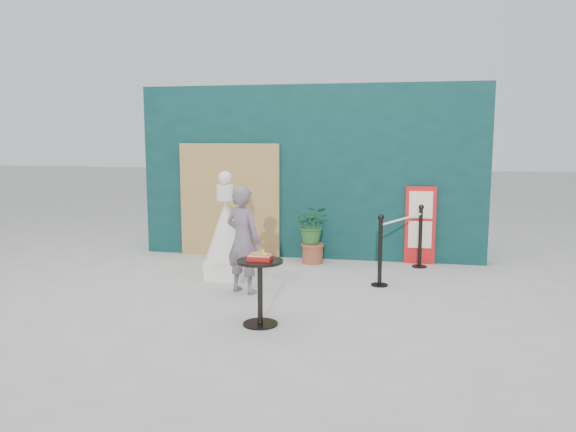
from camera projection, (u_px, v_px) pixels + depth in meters
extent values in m
plane|color=#ADAAA5|center=(269.00, 309.00, 6.94)|extent=(60.00, 60.00, 0.00)
cube|color=#092C2B|center=(310.00, 172.00, 9.79)|extent=(6.00, 0.30, 3.00)
cube|color=tan|center=(230.00, 200.00, 9.92)|extent=(1.80, 0.08, 2.00)
imported|color=slate|center=(243.00, 240.00, 7.59)|extent=(0.63, 0.53, 1.47)
cube|color=red|center=(420.00, 225.00, 9.35)|extent=(0.50, 0.06, 1.30)
cube|color=beige|center=(421.00, 205.00, 9.27)|extent=(0.38, 0.02, 0.45)
cube|color=beige|center=(420.00, 235.00, 9.34)|extent=(0.38, 0.02, 0.45)
cube|color=red|center=(419.00, 255.00, 9.39)|extent=(0.38, 0.02, 0.18)
cube|color=white|center=(227.00, 269.00, 8.44)|extent=(0.54, 0.54, 0.30)
cone|color=silver|center=(226.00, 230.00, 8.35)|extent=(0.63, 0.63, 0.89)
cylinder|color=silver|center=(225.00, 192.00, 8.27)|extent=(0.26, 0.26, 0.24)
sphere|color=silver|center=(225.00, 178.00, 8.24)|extent=(0.20, 0.20, 0.20)
cylinder|color=black|center=(260.00, 324.00, 6.37)|extent=(0.40, 0.40, 0.02)
cylinder|color=black|center=(260.00, 294.00, 6.32)|extent=(0.06, 0.06, 0.72)
cylinder|color=black|center=(260.00, 261.00, 6.27)|extent=(0.52, 0.52, 0.03)
cube|color=red|center=(260.00, 258.00, 6.26)|extent=(0.26, 0.19, 0.05)
cube|color=#F12038|center=(260.00, 255.00, 6.26)|extent=(0.24, 0.17, 0.00)
cube|color=#C47F48|center=(257.00, 254.00, 6.27)|extent=(0.15, 0.14, 0.02)
cube|color=#E0BF52|center=(264.00, 255.00, 6.23)|extent=(0.13, 0.13, 0.02)
cone|color=gold|center=(263.00, 252.00, 6.30)|extent=(0.06, 0.06, 0.06)
cylinder|color=#965E31|center=(313.00, 255.00, 9.46)|extent=(0.35, 0.35, 0.29)
cylinder|color=#9A5A32|center=(313.00, 245.00, 9.43)|extent=(0.38, 0.38, 0.05)
imported|color=#275B27|center=(313.00, 225.00, 9.38)|extent=(0.57, 0.50, 0.63)
cylinder|color=black|center=(379.00, 285.00, 8.04)|extent=(0.24, 0.24, 0.02)
cylinder|color=black|center=(380.00, 253.00, 7.97)|extent=(0.06, 0.06, 0.96)
sphere|color=black|center=(381.00, 217.00, 7.90)|extent=(0.09, 0.09, 0.09)
cylinder|color=black|center=(419.00, 266.00, 9.18)|extent=(0.24, 0.24, 0.02)
cylinder|color=black|center=(420.00, 238.00, 9.12)|extent=(0.06, 0.06, 0.96)
sphere|color=black|center=(421.00, 207.00, 9.05)|extent=(0.09, 0.09, 0.09)
cylinder|color=white|center=(402.00, 219.00, 8.49)|extent=(0.63, 1.31, 0.03)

